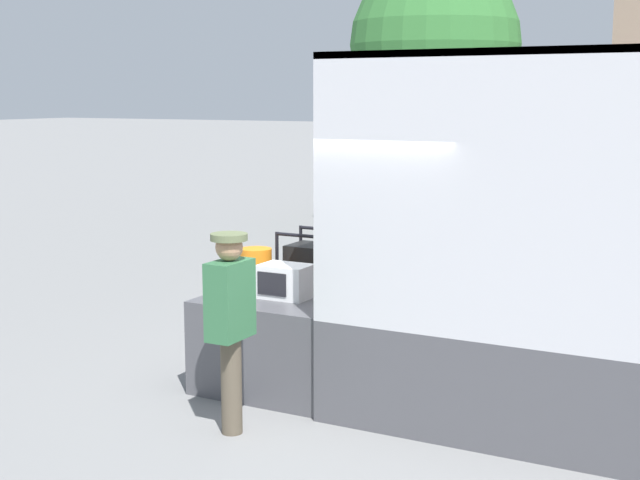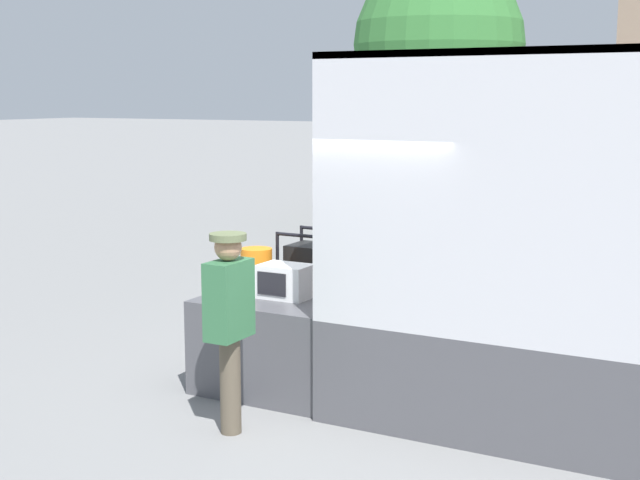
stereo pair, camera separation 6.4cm
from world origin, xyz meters
name	(u,v)px [view 2 (the right image)]	position (x,y,z in m)	size (l,w,h in m)	color
ground_plane	(366,386)	(0.00, 0.00, 0.00)	(160.00, 160.00, 0.00)	gray
tailgate_deck	(304,332)	(-0.72, 0.00, 0.46)	(1.43, 2.11, 0.92)	#4C4C51
microwave	(285,281)	(-0.66, -0.45, 1.08)	(0.49, 0.36, 0.33)	white
portable_generator	(317,262)	(-0.77, 0.38, 1.12)	(0.64, 0.55, 0.54)	black
orange_bucket	(256,267)	(-1.23, -0.08, 1.11)	(0.33, 0.33, 0.38)	orange
worker_person	(229,312)	(-0.49, -1.67, 1.07)	(0.31, 0.44, 1.73)	brown
street_tree	(439,46)	(-2.99, 9.65, 3.86)	(3.45, 3.45, 5.60)	brown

